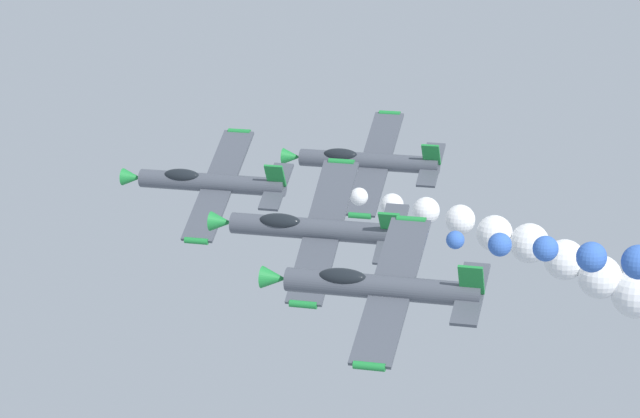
{
  "coord_description": "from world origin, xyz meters",
  "views": [
    {
      "loc": [
        -75.3,
        -21.24,
        155.15
      ],
      "look_at": [
        0.0,
        0.0,
        134.37
      ],
      "focal_mm": 83.1,
      "sensor_mm": 36.0,
      "label": 1
    }
  ],
  "objects_px": {
    "airplane_right_inner": "(366,161)",
    "airplane_left_outer": "(379,287)",
    "airplane_lead": "(209,182)",
    "airplane_left_inner": "(312,228)"
  },
  "relations": [
    {
      "from": "airplane_lead",
      "to": "airplane_left_outer",
      "type": "xyz_separation_m",
      "value": [
        -18.48,
        -14.8,
        0.54
      ]
    },
    {
      "from": "airplane_left_inner",
      "to": "airplane_right_inner",
      "type": "distance_m",
      "value": 18.46
    },
    {
      "from": "airplane_lead",
      "to": "airplane_right_inner",
      "type": "xyz_separation_m",
      "value": [
        8.42,
        -7.51,
        -0.1
      ]
    },
    {
      "from": "airplane_left_outer",
      "to": "airplane_left_inner",
      "type": "bearing_deg",
      "value": 33.2
    },
    {
      "from": "airplane_right_inner",
      "to": "airplane_left_inner",
      "type": "bearing_deg",
      "value": -174.7
    },
    {
      "from": "airplane_lead",
      "to": "airplane_left_outer",
      "type": "bearing_deg",
      "value": -141.31
    },
    {
      "from": "airplane_lead",
      "to": "airplane_left_inner",
      "type": "distance_m",
      "value": 13.58
    },
    {
      "from": "airplane_right_inner",
      "to": "airplane_left_outer",
      "type": "bearing_deg",
      "value": -164.84
    },
    {
      "from": "airplane_lead",
      "to": "airplane_left_inner",
      "type": "height_order",
      "value": "airplane_left_inner"
    },
    {
      "from": "airplane_lead",
      "to": "airplane_left_inner",
      "type": "xyz_separation_m",
      "value": [
        -9.95,
        -9.22,
        0.53
      ]
    }
  ]
}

